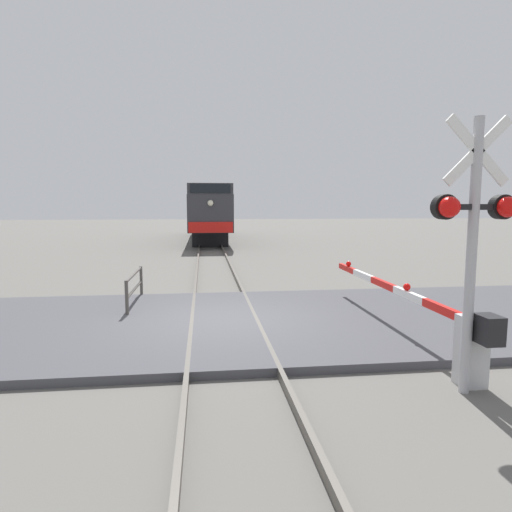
{
  "coord_description": "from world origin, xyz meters",
  "views": [
    {
      "loc": [
        -0.43,
        -9.3,
        2.64
      ],
      "look_at": [
        0.97,
        2.12,
        1.3
      ],
      "focal_mm": 30.1,
      "sensor_mm": 36.0,
      "label": 1
    }
  ],
  "objects_px": {
    "locomotive": "(209,214)",
    "crossing_signal": "(474,226)",
    "crossing_gate": "(435,319)",
    "guard_railing": "(135,285)"
  },
  "relations": [
    {
      "from": "crossing_signal",
      "to": "guard_railing",
      "type": "xyz_separation_m",
      "value": [
        -5.44,
        5.73,
        -1.76
      ]
    },
    {
      "from": "crossing_signal",
      "to": "crossing_gate",
      "type": "distance_m",
      "value": 2.07
    },
    {
      "from": "locomotive",
      "to": "crossing_gate",
      "type": "distance_m",
      "value": 27.4
    },
    {
      "from": "crossing_gate",
      "to": "locomotive",
      "type": "bearing_deg",
      "value": 97.25
    },
    {
      "from": "crossing_signal",
      "to": "locomotive",
      "type": "bearing_deg",
      "value": 96.48
    },
    {
      "from": "locomotive",
      "to": "guard_railing",
      "type": "height_order",
      "value": "locomotive"
    },
    {
      "from": "locomotive",
      "to": "guard_railing",
      "type": "xyz_separation_m",
      "value": [
        -2.21,
        -22.66,
        -1.45
      ]
    },
    {
      "from": "locomotive",
      "to": "crossing_gate",
      "type": "relative_size",
      "value": 2.62
    },
    {
      "from": "crossing_signal",
      "to": "crossing_gate",
      "type": "height_order",
      "value": "crossing_signal"
    },
    {
      "from": "locomotive",
      "to": "crossing_signal",
      "type": "distance_m",
      "value": 28.57
    }
  ]
}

